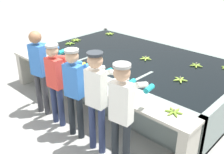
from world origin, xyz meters
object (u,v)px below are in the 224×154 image
at_px(worker_0, 40,65).
at_px(banana_bunch_floating_6, 196,65).
at_px(worker_2, 75,85).
at_px(banana_bunch_ledge_0, 38,54).
at_px(banana_bunch_floating_1, 52,47).
at_px(knife_0, 45,59).
at_px(banana_bunch_floating_4, 70,43).
at_px(banana_bunch_floating_0, 95,56).
at_px(banana_bunch_ledge_2, 55,63).
at_px(banana_bunch_floating_2, 76,40).
at_px(banana_bunch_floating_5, 146,59).
at_px(worker_4, 122,108).
at_px(worker_3, 97,93).
at_px(worker_1, 56,78).
at_px(banana_bunch_floating_8, 180,80).
at_px(banana_bunch_ledge_1, 174,112).
at_px(knife_1, 109,86).
at_px(banana_bunch_floating_3, 109,34).

height_order(worker_0, banana_bunch_floating_6, worker_0).
bearing_deg(worker_2, banana_bunch_ledge_0, 163.58).
distance_m(banana_bunch_floating_1, knife_0, 0.81).
bearing_deg(banana_bunch_floating_4, banana_bunch_floating_0, -9.16).
distance_m(banana_bunch_floating_1, banana_bunch_floating_6, 3.55).
relative_size(banana_bunch_floating_6, banana_bunch_ledge_2, 1.00).
bearing_deg(banana_bunch_floating_1, banana_bunch_floating_2, 94.49).
relative_size(banana_bunch_floating_5, knife_0, 0.84).
distance_m(worker_4, banana_bunch_ledge_2, 2.56).
height_order(worker_0, banana_bunch_ledge_2, worker_0).
bearing_deg(worker_4, banana_bunch_floating_6, 94.34).
xyz_separation_m(banana_bunch_floating_0, banana_bunch_floating_5, (0.97, 0.67, 0.00)).
bearing_deg(banana_bunch_floating_2, worker_3, -33.96).
bearing_deg(worker_3, banana_bunch_floating_6, 82.28).
xyz_separation_m(worker_3, banana_bunch_floating_1, (-2.90, 1.17, -0.21)).
bearing_deg(banana_bunch_floating_4, worker_0, -54.23).
bearing_deg(banana_bunch_floating_0, worker_4, -34.87).
distance_m(worker_4, banana_bunch_floating_0, 2.70).
height_order(banana_bunch_floating_2, banana_bunch_ledge_2, banana_bunch_ledge_2).
xyz_separation_m(banana_bunch_floating_5, banana_bunch_ledge_0, (-2.06, -1.51, 0.00)).
bearing_deg(worker_1, worker_4, -1.97).
bearing_deg(banana_bunch_floating_1, worker_3, -21.92).
bearing_deg(banana_bunch_floating_0, banana_bunch_floating_5, 34.74).
height_order(banana_bunch_floating_8, banana_bunch_ledge_1, banana_bunch_ledge_1).
relative_size(banana_bunch_floating_1, knife_0, 0.84).
bearing_deg(worker_0, banana_bunch_floating_1, 137.83).
height_order(banana_bunch_floating_8, knife_1, banana_bunch_floating_8).
distance_m(banana_bunch_floating_4, banana_bunch_ledge_1, 3.96).
height_order(worker_0, banana_bunch_floating_4, worker_0).
bearing_deg(banana_bunch_ledge_1, banana_bunch_floating_4, 164.67).
distance_m(worker_4, banana_bunch_ledge_1, 0.83).
distance_m(banana_bunch_floating_3, knife_1, 3.46).
xyz_separation_m(worker_4, banana_bunch_floating_5, (-1.24, 2.21, -0.20)).
bearing_deg(worker_4, banana_bunch_floating_0, 145.13).
bearing_deg(knife_0, banana_bunch_floating_1, 134.16).
height_order(banana_bunch_floating_8, banana_bunch_ledge_0, banana_bunch_ledge_0).
bearing_deg(worker_3, banana_bunch_floating_8, 74.74).
bearing_deg(banana_bunch_floating_8, banana_bunch_floating_1, -170.81).
xyz_separation_m(worker_3, banana_bunch_floating_3, (-2.74, 3.12, -0.21)).
bearing_deg(banana_bunch_ledge_2, banana_bunch_floating_4, 129.19).
bearing_deg(worker_1, banana_bunch_floating_3, 117.91).
height_order(worker_3, knife_0, worker_3).
bearing_deg(banana_bunch_floating_1, banana_bunch_ledge_0, -72.63).
relative_size(worker_1, banana_bunch_floating_8, 5.80).
bearing_deg(banana_bunch_floating_6, banana_bunch_floating_2, -170.03).
bearing_deg(worker_0, banana_bunch_floating_8, 38.38).
relative_size(worker_1, knife_1, 5.79).
xyz_separation_m(banana_bunch_floating_2, banana_bunch_ledge_0, (0.23, -1.34, 0.00)).
relative_size(worker_2, banana_bunch_floating_3, 5.86).
height_order(worker_0, worker_3, worker_0).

